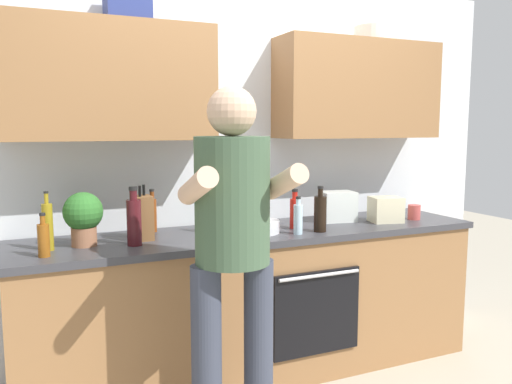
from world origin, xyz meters
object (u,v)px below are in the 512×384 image
(bottle_wine, at_px, (134,220))
(cup_stoneware, at_px, (220,218))
(bottle_syrup, at_px, (44,239))
(knife_block, at_px, (143,218))
(mixing_bowl, at_px, (255,226))
(person_standing, at_px, (233,241))
(cup_ceramic, at_px, (414,212))
(bottle_soda, at_px, (218,214))
(bottle_soy, at_px, (320,213))
(bottle_vinegar, at_px, (152,214))
(bottle_water, at_px, (298,218))
(bottle_oil, at_px, (48,226))
(grocery_bag_rice, at_px, (386,209))
(grocery_bag_produce, at_px, (337,206))
(potted_herb, at_px, (83,216))
(bottle_hotsauce, at_px, (295,212))

(bottle_wine, bearing_deg, cup_stoneware, 27.03)
(bottle_syrup, distance_m, knife_block, 0.56)
(mixing_bowl, bearing_deg, person_standing, -121.68)
(bottle_syrup, bearing_deg, cup_ceramic, 2.01)
(cup_stoneware, bearing_deg, bottle_soda, -113.10)
(bottle_soy, height_order, bottle_vinegar, bottle_soy)
(bottle_water, height_order, cup_stoneware, bottle_water)
(bottle_soda, relative_size, bottle_oil, 0.86)
(bottle_water, xyz_separation_m, bottle_soy, (0.15, 0.01, 0.02))
(cup_ceramic, bearing_deg, bottle_vinegar, 170.00)
(grocery_bag_rice, bearing_deg, grocery_bag_produce, 150.84)
(knife_block, bearing_deg, person_standing, -69.79)
(bottle_syrup, bearing_deg, mixing_bowl, 5.80)
(cup_stoneware, bearing_deg, bottle_syrup, -160.36)
(bottle_syrup, height_order, knife_block, knife_block)
(bottle_water, relative_size, mixing_bowl, 0.77)
(cup_stoneware, bearing_deg, bottle_oil, -166.95)
(potted_herb, bearing_deg, bottle_soy, -7.92)
(bottle_soy, relative_size, bottle_oil, 0.91)
(bottle_hotsauce, relative_size, grocery_bag_produce, 1.11)
(bottle_soy, relative_size, mixing_bowl, 0.95)
(bottle_syrup, bearing_deg, cup_stoneware, 19.64)
(bottle_vinegar, distance_m, cup_ceramic, 1.74)
(bottle_syrup, height_order, potted_herb, potted_herb)
(grocery_bag_produce, height_order, grocery_bag_rice, grocery_bag_produce)
(person_standing, bearing_deg, grocery_bag_produce, 35.90)
(person_standing, xyz_separation_m, bottle_soda, (0.18, 0.70, 0.00))
(bottle_soy, bearing_deg, bottle_soda, 160.83)
(grocery_bag_produce, bearing_deg, bottle_oil, -176.65)
(mixing_bowl, bearing_deg, cup_stoneware, 118.31)
(bottle_water, bearing_deg, mixing_bowl, 145.53)
(mixing_bowl, height_order, knife_block, knife_block)
(bottle_vinegar, height_order, cup_stoneware, bottle_vinegar)
(cup_stoneware, height_order, grocery_bag_produce, grocery_bag_produce)
(bottle_wine, xyz_separation_m, cup_stoneware, (0.59, 0.30, -0.08))
(cup_ceramic, distance_m, mixing_bowl, 1.16)
(cup_stoneware, height_order, knife_block, knife_block)
(person_standing, relative_size, bottle_wine, 5.42)
(person_standing, distance_m, mixing_bowl, 0.75)
(bottle_soy, relative_size, bottle_soda, 1.05)
(person_standing, height_order, knife_block, person_standing)
(person_standing, bearing_deg, cup_stoneware, 73.89)
(grocery_bag_rice, bearing_deg, bottle_vinegar, 168.63)
(cup_stoneware, bearing_deg, bottle_soy, -37.61)
(bottle_soy, xyz_separation_m, cup_ceramic, (0.80, 0.10, -0.06))
(bottle_vinegar, height_order, bottle_syrup, bottle_vinegar)
(bottle_oil, distance_m, cup_stoneware, 1.04)
(person_standing, height_order, cup_stoneware, person_standing)
(bottle_syrup, height_order, grocery_bag_produce, bottle_syrup)
(bottle_wine, height_order, bottle_vinegar, bottle_wine)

